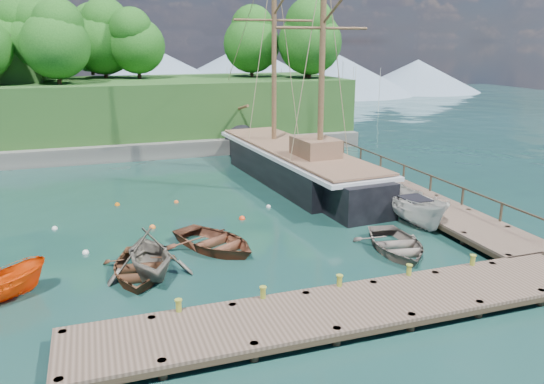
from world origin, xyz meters
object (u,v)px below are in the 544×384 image
Objects in this scene: rowboat_1 at (150,275)px; rowboat_2 at (215,249)px; rowboat_0 at (139,275)px; cabin_boat_white at (413,224)px; rowboat_3 at (396,251)px; schooner at (295,167)px; motorboat_orange at (0,302)px.

rowboat_1 is 0.86× the size of rowboat_2.
cabin_boat_white is (14.55, 1.94, 0.00)m from rowboat_0.
rowboat_3 is at bearing 1.80° from rowboat_0.
rowboat_0 is 4.09m from rowboat_2.
rowboat_0 is 16.94m from schooner.
rowboat_1 reaches higher than rowboat_3.
rowboat_0 is 5.22m from motorboat_orange.
rowboat_1 is 14.26m from cabin_boat_white.
rowboat_0 is at bearing -173.18° from cabin_boat_white.
cabin_boat_white is at bearing -110.93° from motorboat_orange.
schooner reaches higher than rowboat_3.
motorboat_orange reaches higher than rowboat_2.
rowboat_1 is at bearing -13.50° from rowboat_0.
rowboat_0 is at bearing -138.28° from schooner.
schooner reaches higher than rowboat_1.
cabin_boat_white is (2.97, 3.13, 0.00)m from rowboat_3.
rowboat_2 is 8.47m from rowboat_3.
cabin_boat_white reaches higher than rowboat_3.
rowboat_2 is 13.18m from schooner.
cabin_boat_white is at bearing 56.95° from rowboat_3.
motorboat_orange is at bearing -176.75° from rowboat_1.
rowboat_3 reaches higher than rowboat_0.
rowboat_3 is 4.31m from cabin_boat_white.
rowboat_2 is 1.29× the size of motorboat_orange.
rowboat_2 is (3.22, 1.98, 0.00)m from rowboat_1.
rowboat_3 is (11.58, -1.19, 0.00)m from rowboat_0.
motorboat_orange is (-5.60, -0.60, 0.00)m from rowboat_1.
cabin_boat_white is at bearing 15.26° from rowboat_0.
motorboat_orange is 19.89m from cabin_boat_white.
rowboat_1 is 11.18m from rowboat_3.
rowboat_1 reaches higher than rowboat_0.
rowboat_3 is 16.75m from motorboat_orange.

